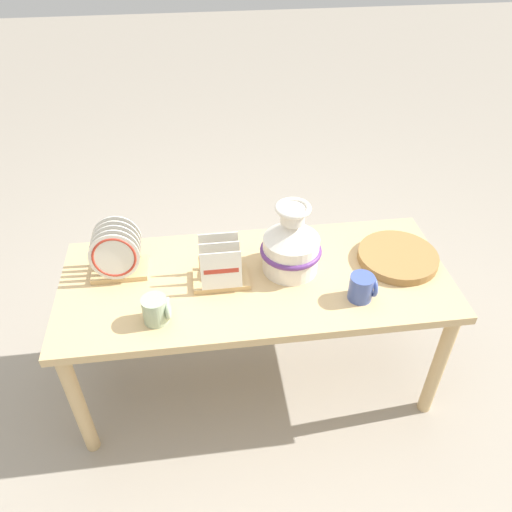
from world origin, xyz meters
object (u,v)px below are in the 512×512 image
Objects in this scene: mug_cobalt_glaze at (362,287)px; dish_rack_round_plates at (117,256)px; dish_rack_square_plates at (221,271)px; mug_sage_glaze at (157,310)px; wicker_charger_stack at (398,257)px; ceramic_vase at (291,244)px.

dish_rack_round_plates is at bearing 163.87° from mug_cobalt_glaze.
mug_cobalt_glaze is at bearing -17.60° from dish_rack_square_plates.
wicker_charger_stack is at bearing 12.46° from mug_sage_glaze.
mug_sage_glaze is (-0.97, -0.21, 0.03)m from wicker_charger_stack.
mug_sage_glaze is 0.76m from mug_cobalt_glaze.
mug_sage_glaze reaches higher than wicker_charger_stack.
ceramic_vase is 0.92× the size of wicker_charger_stack.
mug_cobalt_glaze is (0.76, 0.02, 0.00)m from mug_sage_glaze.
wicker_charger_stack is at bearing 2.44° from dish_rack_square_plates.
dish_rack_square_plates is at bearing -171.99° from ceramic_vase.
dish_rack_square_plates is 2.10× the size of mug_sage_glaze.
dish_rack_round_plates is 2.10× the size of mug_sage_glaze.
wicker_charger_stack is 0.99m from mug_sage_glaze.
dish_rack_round_plates is 0.67× the size of wicker_charger_stack.
mug_sage_glaze is at bearing -142.67° from dish_rack_square_plates.
ceramic_vase is 0.68m from dish_rack_round_plates.
dish_rack_round_plates reaches higher than mug_sage_glaze.
ceramic_vase is at bearing -5.11° from dish_rack_round_plates.
mug_cobalt_glaze is at bearing -16.13° from dish_rack_round_plates.
mug_sage_glaze is 1.00× the size of mug_cobalt_glaze.
ceramic_vase reaches higher than wicker_charger_stack.
mug_sage_glaze is at bearing -167.54° from wicker_charger_stack.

